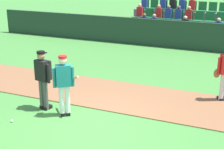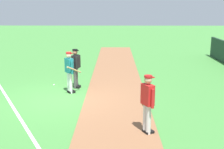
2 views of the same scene
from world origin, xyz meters
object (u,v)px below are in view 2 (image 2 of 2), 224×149
Objects in this scene: batter_teal_jersey at (69,71)px; umpire_home_plate at (76,66)px; runner_red_jersey at (147,102)px; baseball at (54,85)px.

batter_teal_jersey is 0.81m from umpire_home_plate.
runner_red_jersey is (4.77, 2.67, -0.04)m from umpire_home_plate.
umpire_home_plate is at bearing 72.91° from baseball.
runner_red_jersey is at bearing 35.43° from batter_teal_jersey.
runner_red_jersey reaches higher than baseball.
umpire_home_plate is at bearing 168.20° from batter_teal_jersey.
umpire_home_plate is (-0.79, 0.17, 0.03)m from batter_teal_jersey.
baseball is (-5.11, -3.76, -0.93)m from runner_red_jersey.
umpire_home_plate is 23.78× the size of baseball.
batter_teal_jersey is at bearing 39.40° from baseball.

